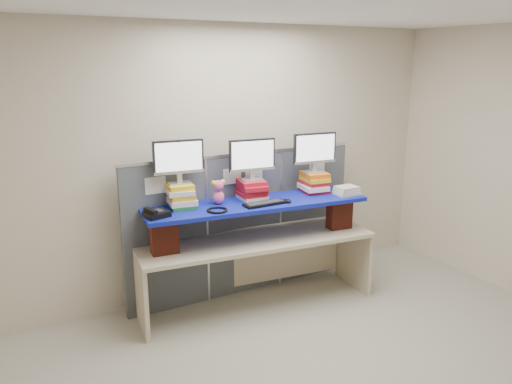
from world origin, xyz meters
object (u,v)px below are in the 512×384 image
blue_board (256,204)px  desk_phone (156,213)px  keyboard (265,203)px  monitor_left (179,159)px  desk (256,252)px  monitor_center (252,157)px  monitor_right (315,150)px

blue_board → desk_phone: desk_phone is taller
keyboard → monitor_left: bearing=154.8°
monitor_left → desk_phone: size_ratio=2.05×
desk → monitor_center: 0.95m
desk_phone → desk: bearing=-13.2°
monitor_left → desk_phone: monitor_left is taller
desk → monitor_left: (-0.70, 0.20, 0.98)m
blue_board → monitor_right: 0.85m
keyboard → desk_phone: size_ratio=1.82×
monitor_center → monitor_right: monitor_right is taller
desk → keyboard: size_ratio=5.77×
monitor_center → keyboard: 0.48m
blue_board → desk_phone: 1.01m
monitor_right → desk_phone: size_ratio=2.05×
blue_board → monitor_left: bearing=170.7°
monitor_center → keyboard: bearing=-82.9°
monitor_left → monitor_center: (0.73, -0.08, -0.03)m
desk → blue_board: size_ratio=1.10×
blue_board → monitor_right: bearing=9.6°
desk_phone → monitor_left: bearing=19.8°
monitor_right → keyboard: bearing=-159.9°
monitor_right → desk_phone: (-1.71, -0.03, -0.41)m
blue_board → keyboard: keyboard is taller
blue_board → desk_phone: size_ratio=9.52×
monitor_center → monitor_right: (0.69, -0.08, 0.02)m
monitor_left → monitor_right: size_ratio=1.00×
monitor_left → monitor_right: monitor_left is taller
monitor_left → monitor_center: bearing=-0.0°
monitor_left → keyboard: size_ratio=1.12×
blue_board → monitor_left: (-0.70, 0.20, 0.48)m
monitor_left → keyboard: (0.73, -0.33, -0.44)m
keyboard → monitor_right: bearing=12.6°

